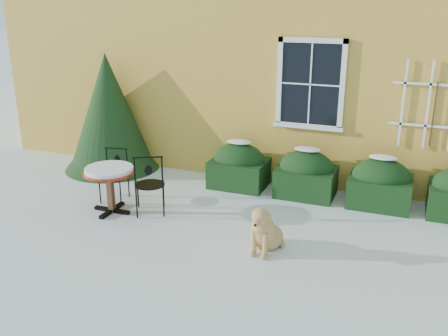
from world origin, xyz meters
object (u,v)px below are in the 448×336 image
at_px(dog, 264,232).
at_px(patio_chair_near, 150,184).
at_px(evergreen_shrub, 110,123).
at_px(patio_chair_far, 114,175).
at_px(bistro_table, 109,175).

bearing_deg(dog, patio_chair_near, 169.44).
xyz_separation_m(evergreen_shrub, patio_chair_far, (1.05, -1.50, -0.51)).
height_order(evergreen_shrub, dog, evergreen_shrub).
height_order(bistro_table, dog, bistro_table).
xyz_separation_m(evergreen_shrub, dog, (4.10, -2.37, -0.67)).
height_order(patio_chair_near, dog, patio_chair_near).
distance_m(patio_chair_near, patio_chair_far, 0.94).
bearing_deg(dog, patio_chair_far, 168.25).
distance_m(bistro_table, patio_chair_near, 0.68).
xyz_separation_m(patio_chair_near, dog, (2.17, -0.57, -0.23)).
height_order(patio_chair_near, patio_chair_far, patio_chair_near).
relative_size(patio_chair_near, patio_chair_far, 1.14).
relative_size(bistro_table, patio_chair_near, 0.81).
bearing_deg(patio_chair_near, evergreen_shrub, -70.92).
bearing_deg(bistro_table, patio_chair_far, 116.10).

